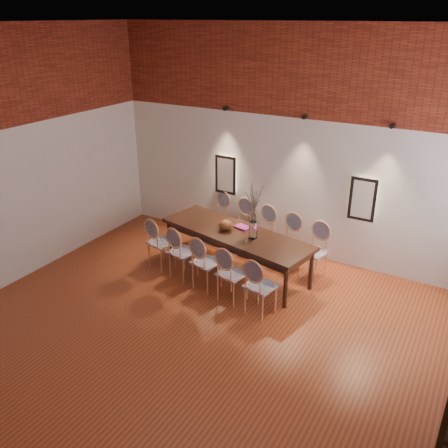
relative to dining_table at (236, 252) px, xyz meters
The scene contains 24 objects.
floor 2.38m from the dining_table, 78.63° to the right, with size 7.00×7.00×0.02m, color #9C4423.
ceiling 4.33m from the dining_table, 78.63° to the right, with size 7.00×7.00×0.02m, color silver.
wall_back 2.10m from the dining_table, 69.55° to the left, with size 7.00×0.10×4.00m, color silver.
brick_band_back 3.14m from the dining_table, 68.44° to the left, with size 7.00×0.02×1.50m, color maroon.
niche_left 1.69m from the dining_table, 126.18° to the left, with size 0.36×0.06×0.66m, color #FFEAC6.
niche_right 2.30m from the dining_table, 32.96° to the left, with size 0.36×0.06×0.66m, color #FFEAC6.
spot_fixture_left 2.58m from the dining_table, 126.91° to the left, with size 0.08×0.08×0.10m, color black.
spot_fixture_mid 2.53m from the dining_table, 59.21° to the left, with size 0.08×0.08×0.10m, color black.
spot_fixture_right 3.20m from the dining_table, 28.35° to the left, with size 0.08×0.08×0.10m, color black.
dining_table is the anchor object (origin of this frame).
chair_near_a 1.31m from the dining_table, 158.19° to the right, with size 0.44×0.44×0.94m, color #E7A06F, non-canonical shape.
chair_near_b 0.91m from the dining_table, 138.77° to the right, with size 0.44×0.44×0.94m, color #E7A06F, non-canonical shape.
chair_near_c 0.72m from the dining_table, 101.58° to the right, with size 0.44×0.44×0.94m, color #E7A06F, non-canonical shape.
chair_near_d 0.91m from the dining_table, 64.40° to the right, with size 0.44×0.44×0.94m, color #E7A06F, non-canonical shape.
chair_near_e 1.31m from the dining_table, 44.97° to the right, with size 0.44×0.44×0.94m, color #E7A06F, non-canonical shape.
chair_far_a 1.31m from the dining_table, 135.03° to the left, with size 0.44×0.44×0.94m, color #E7A06F, non-canonical shape.
chair_far_b 0.91m from the dining_table, 115.60° to the left, with size 0.44×0.44×0.94m, color #E7A06F, non-canonical shape.
chair_far_c 0.72m from the dining_table, 78.42° to the left, with size 0.44×0.44×0.94m, color #E7A06F, non-canonical shape.
chair_far_d 0.91m from the dining_table, 41.23° to the left, with size 0.44×0.44×0.94m, color #E7A06F, non-canonical shape.
chair_far_e 1.31m from the dining_table, 21.81° to the left, with size 0.44×0.44×0.94m, color #E7A06F, non-canonical shape.
vase 0.64m from the dining_table, 11.58° to the right, with size 0.14×0.14×0.30m, color silver.
dried_branches 1.04m from the dining_table, 11.58° to the right, with size 0.50×0.50×0.70m, color brown, non-canonical shape.
bowl 0.50m from the dining_table, behind, with size 0.24×0.24×0.18m, color brown.
book 0.44m from the dining_table, 83.40° to the left, with size 0.26×0.18×0.03m, color #921F72.
Camera 1 is at (2.95, -4.04, 4.10)m, focal length 38.00 mm.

